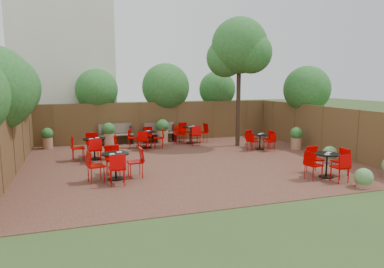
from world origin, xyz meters
name	(u,v)px	position (x,y,z in m)	size (l,w,h in m)	color
ground	(189,162)	(0.00, 0.00, 0.00)	(80.00, 80.00, 0.00)	#354F23
courtyard_paving	(189,162)	(0.00, 0.00, 0.01)	(12.00, 10.00, 0.02)	#3E2119
fence_back	(159,122)	(0.00, 5.00, 1.00)	(12.00, 0.08, 2.00)	brown
fence_left	(12,145)	(-6.00, 0.00, 1.00)	(0.08, 10.00, 2.00)	brown
fence_right	(322,129)	(6.00, 0.00, 1.00)	(0.08, 10.00, 2.00)	brown
neighbour_building	(65,63)	(-4.50, 8.00, 4.00)	(5.00, 4.00, 8.00)	silver
overhang_foliage	(107,89)	(-2.76, 2.37, 2.74)	(15.64, 10.53, 2.75)	#215E1E
courtyard_tree	(239,50)	(3.16, 2.40, 4.45)	(2.72, 2.62, 5.90)	black
park_bench_left	(116,134)	(-2.24, 4.63, 0.53)	(1.67, 0.74, 1.00)	brown
park_bench_right	(160,132)	(-0.06, 4.63, 0.52)	(1.62, 0.66, 0.97)	brown
bistro_tables	(179,146)	(-0.15, 0.85, 0.48)	(8.76, 8.89, 0.96)	black
planters	(155,134)	(-0.54, 3.66, 0.60)	(11.13, 4.18, 1.16)	#96684B
low_shrubs	(368,166)	(4.97, -3.64, 0.34)	(2.23, 3.60, 0.74)	#96684B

